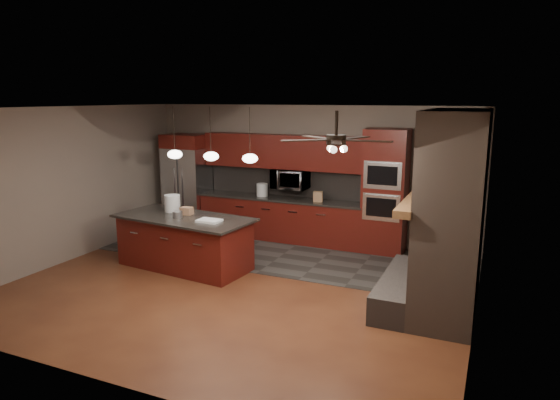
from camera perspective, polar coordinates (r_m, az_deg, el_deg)
The scene contains 22 objects.
ground at distance 8.12m, azimuth -4.61°, elevation -9.74°, with size 7.00×7.00×0.00m, color brown.
ceiling at distance 7.56m, azimuth -4.96°, elevation 10.44°, with size 7.00×6.00×0.02m, color white.
back_wall at distance 10.41m, azimuth 3.13°, elevation 3.06°, with size 7.00×0.02×2.80m, color #685C53.
right_wall at distance 6.81m, azimuth 22.10°, elevation -2.42°, with size 0.02×6.00×2.80m, color #685C53.
left_wall at distance 9.86m, azimuth -22.97°, elevation 1.65°, with size 0.02×6.00×2.80m, color #685C53.
slate_tile_patch at distance 9.64m, azimuth 0.50°, elevation -6.15°, with size 7.00×2.40×0.01m, color #373531.
fireplace_column at distance 7.25m, azimuth 18.50°, elevation -2.19°, with size 1.30×2.10×2.80m.
back_cabinetry at distance 10.44m, azimuth 0.16°, elevation 0.28°, with size 3.59×0.64×2.20m.
oven_tower at distance 9.68m, azimuth 11.92°, elevation 0.92°, with size 0.80×0.63×2.38m.
microwave at distance 10.29m, azimuth 1.20°, elevation 2.41°, with size 0.73×0.41×0.50m, color silver.
refrigerator at distance 11.37m, azimuth -10.54°, elevation 1.97°, with size 0.93×0.75×2.16m.
kitchen_island at distance 8.95m, azimuth -10.86°, elevation -4.71°, with size 2.56×1.38×0.92m.
white_bucket at distance 9.25m, azimuth -12.20°, elevation -0.36°, with size 0.28×0.28×0.30m, color silver.
paint_can at distance 8.76m, azimuth -11.63°, elevation -1.64°, with size 0.17×0.17×0.11m, color #BAB9BF.
paint_tray at distance 8.39m, azimuth -8.09°, elevation -2.36°, with size 0.39×0.27×0.04m, color white.
cardboard_box at distance 8.96m, azimuth -10.62°, elevation -1.23°, with size 0.21×0.15×0.13m, color #93694C.
counter_bucket at distance 10.55m, azimuth -2.05°, elevation 1.17°, with size 0.24×0.24×0.27m, color silver.
counter_box at distance 10.03m, azimuth 4.36°, elevation 0.40°, with size 0.18×0.14×0.20m, color #A77C56.
pendant_left at distance 9.08m, azimuth -11.93°, elevation 5.15°, with size 0.26×0.26×0.92m.
pendant_center at distance 8.67m, azimuth -7.88°, elevation 4.99°, with size 0.26×0.26×0.92m.
pendant_right at distance 8.30m, azimuth -3.45°, elevation 4.79°, with size 0.26×0.26×0.92m.
ceiling_fan at distance 6.13m, azimuth 6.44°, elevation 6.92°, with size 1.27×1.33×0.41m.
Camera 1 is at (3.62, -6.63, 2.96)m, focal length 32.00 mm.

